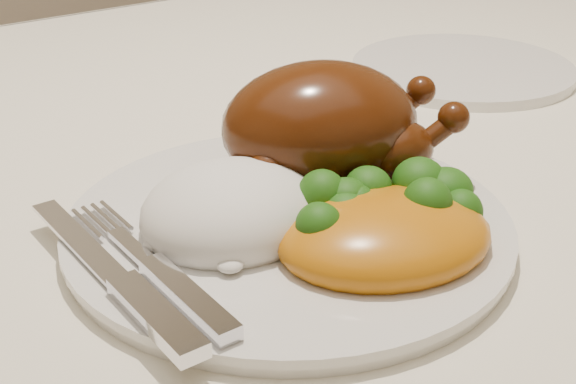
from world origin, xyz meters
TOP-DOWN VIEW (x-y plane):
  - dining_table at (0.00, 0.00)m, footprint 1.60×0.90m
  - tablecloth at (0.00, 0.00)m, footprint 1.73×1.03m
  - dinner_plate at (0.05, -0.12)m, footprint 0.34×0.34m
  - side_plate at (0.39, 0.04)m, footprint 0.27×0.27m
  - roast_chicken at (0.10, -0.09)m, footprint 0.19×0.15m
  - rice_mound at (0.01, -0.11)m, footprint 0.13×0.11m
  - mac_and_cheese at (0.08, -0.18)m, footprint 0.16×0.14m
  - cutlery at (-0.07, -0.14)m, footprint 0.04×0.20m

SIDE VIEW (x-z plane):
  - dining_table at x=0.00m, z-range 0.29..1.05m
  - tablecloth at x=0.00m, z-range 0.65..0.83m
  - side_plate at x=0.39m, z-range 0.77..0.78m
  - dinner_plate at x=0.05m, z-range 0.77..0.78m
  - cutlery at x=-0.07m, z-range 0.78..0.79m
  - rice_mound at x=0.01m, z-range 0.76..0.82m
  - mac_and_cheese at x=0.08m, z-range 0.77..0.82m
  - roast_chicken at x=0.10m, z-range 0.78..0.87m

